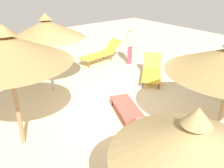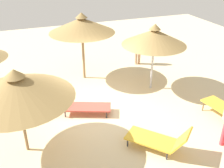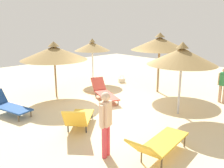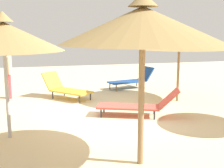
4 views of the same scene
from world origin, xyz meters
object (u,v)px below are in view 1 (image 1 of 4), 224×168
Objects in this scene: lounge_chair_far_left at (102,52)px; lounge_chair_near_left at (131,111)px; parasol_umbrella_back at (6,49)px; lounge_chair_front at (152,71)px; parasol_umbrella_edge at (46,29)px; person_standing_back at (130,43)px; parasol_umbrella_near_right at (194,141)px.

lounge_chair_far_left is 1.01× the size of lounge_chair_near_left.
parasol_umbrella_back is 1.63× the size of lounge_chair_front.
lounge_chair_near_left is 3.18m from lounge_chair_front.
lounge_chair_far_left reaches higher than lounge_chair_near_left.
parasol_umbrella_edge is 1.18× the size of lounge_chair_far_left.
parasol_umbrella_edge is at bearing 4.51° from person_standing_back.
parasol_umbrella_near_right is at bearing 46.44° from lounge_chair_front.
parasol_umbrella_back is 1.28× the size of lounge_chair_near_left.
parasol_umbrella_near_right reaches higher than lounge_chair_front.
parasol_umbrella_back is at bearing -19.79° from lounge_chair_near_left.
person_standing_back is at bearing -105.87° from lounge_chair_front.
parasol_umbrella_back is 1.17× the size of parasol_umbrella_near_right.
parasol_umbrella_near_right is (1.03, 6.27, -0.15)m from parasol_umbrella_edge.
lounge_chair_near_left is (-1.83, -2.99, -1.70)m from parasol_umbrella_near_right.
person_standing_back reaches higher than lounge_chair_far_left.
lounge_chair_near_left is (-0.79, 3.29, -1.85)m from parasol_umbrella_edge.
person_standing_back is (-0.83, 1.03, 0.54)m from lounge_chair_far_left.
lounge_chair_far_left is 2.92m from lounge_chair_front.
person_standing_back is at bearing -155.98° from parasol_umbrella_back.
parasol_umbrella_edge reaches higher than lounge_chair_near_left.
lounge_chair_front is 1.03× the size of person_standing_back.
lounge_chair_near_left is 1.32× the size of person_standing_back.
lounge_chair_front is (-4.49, -4.72, -1.66)m from parasol_umbrella_near_right.
lounge_chair_near_left is 4.86m from person_standing_back.
parasol_umbrella_back is 6.61m from person_standing_back.
lounge_chair_front is at bearing 155.78° from parasol_umbrella_edge.
lounge_chair_front is at bearing -133.56° from parasol_umbrella_near_right.
parasol_umbrella_near_right is 6.72m from lounge_chair_front.
parasol_umbrella_edge is 1.19× the size of lounge_chair_near_left.
person_standing_back reaches higher than lounge_chair_front.
lounge_chair_far_left is (-3.15, -1.35, -1.73)m from parasol_umbrella_edge.
parasol_umbrella_edge is 3.85m from lounge_chair_near_left.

